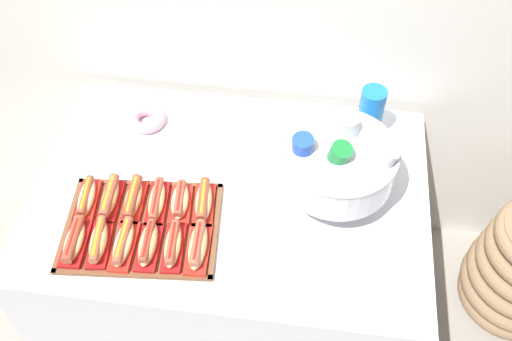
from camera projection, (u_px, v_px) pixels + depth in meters
ground_plane at (236, 300)px, 2.55m from camera, size 10.00×10.00×0.00m
buffet_table at (233, 249)px, 2.25m from camera, size 1.30×0.90×0.76m
serving_tray at (142, 227)px, 1.87m from camera, size 0.51×0.40×0.01m
hot_dog_0 at (74, 242)px, 1.80m from camera, size 0.08×0.17×0.06m
hot_dog_1 at (99, 242)px, 1.80m from camera, size 0.08×0.17×0.06m
hot_dog_2 at (123, 244)px, 1.79m from camera, size 0.07×0.18×0.06m
hot_dog_3 at (148, 244)px, 1.79m from camera, size 0.08×0.18×0.06m
hot_dog_4 at (173, 246)px, 1.79m from camera, size 0.07×0.18×0.06m
hot_dog_5 at (198, 246)px, 1.79m from camera, size 0.08×0.19×0.06m
hot_dog_6 at (87, 199)px, 1.91m from camera, size 0.08×0.18×0.06m
hot_dog_7 at (110, 199)px, 1.90m from camera, size 0.07×0.17×0.06m
hot_dog_8 at (133, 200)px, 1.90m from camera, size 0.07×0.17×0.06m
hot_dog_9 at (157, 201)px, 1.90m from camera, size 0.08×0.18×0.06m
hot_dog_10 at (180, 202)px, 1.90m from camera, size 0.08×0.16×0.06m
hot_dog_11 at (204, 202)px, 1.89m from camera, size 0.08×0.18×0.06m
punch_bowl at (338, 162)px, 1.84m from camera, size 0.37×0.37×0.27m
cup_stack at (370, 115)px, 2.05m from camera, size 0.09×0.09×0.21m
donut at (146, 119)px, 2.15m from camera, size 0.14×0.14×0.04m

